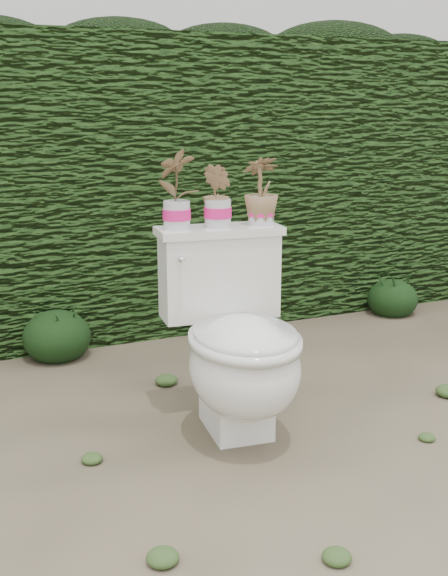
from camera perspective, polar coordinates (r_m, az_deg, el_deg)
name	(u,v)px	position (r m, az deg, el deg)	size (l,w,h in m)	color
ground	(232,421)	(2.98, 0.67, -10.43)	(60.00, 60.00, 0.00)	#756851
hedge	(118,183)	(4.24, -8.39, 8.20)	(8.00, 1.00, 1.60)	#284918
house_wall	(58,31)	(8.66, -12.99, 19.17)	(8.00, 3.50, 4.00)	silver
toilet	(238,346)	(2.76, 1.09, -4.60)	(0.53, 0.72, 0.78)	silver
potted_plant_left	(176,191)	(2.81, -3.79, 7.66)	(0.16, 0.11, 0.30)	#3B8329
potted_plant_center	(218,197)	(2.86, -0.49, 7.18)	(0.13, 0.10, 0.23)	#3B8329
potted_plant_right	(261,193)	(2.91, 2.97, 7.53)	(0.14, 0.14, 0.26)	#3B8329
liriope_clump_2	(56,331)	(3.73, -13.10, -3.35)	(0.34, 0.34, 0.27)	black
liriope_clump_3	(220,302)	(4.06, -0.31, -1.11)	(0.41, 0.41, 0.32)	black
liriope_clump_4	(393,294)	(4.50, 13.19, -0.48)	(0.30, 0.30, 0.24)	black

